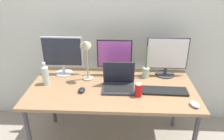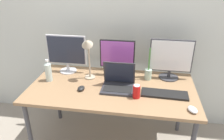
% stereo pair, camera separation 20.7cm
% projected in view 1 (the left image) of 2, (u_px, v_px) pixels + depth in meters
% --- Properties ---
extents(wall_back, '(7.00, 0.08, 2.60)m').
position_uv_depth(wall_back, '(114.00, 17.00, 2.44)').
color(wall_back, silver).
rests_on(wall_back, ground).
extents(work_desk, '(1.62, 0.83, 0.74)m').
position_uv_depth(work_desk, '(112.00, 92.00, 2.17)').
color(work_desk, '#424247').
rests_on(work_desk, ground).
extents(monitor_left, '(0.43, 0.19, 0.42)m').
position_uv_depth(monitor_left, '(62.00, 54.00, 2.31)').
color(monitor_left, silver).
rests_on(monitor_left, work_desk).
extents(monitor_center, '(0.37, 0.19, 0.39)m').
position_uv_depth(monitor_center, '(114.00, 57.00, 2.30)').
color(monitor_center, black).
rests_on(monitor_center, work_desk).
extents(monitor_right, '(0.43, 0.20, 0.42)m').
position_uv_depth(monitor_right, '(167.00, 56.00, 2.28)').
color(monitor_right, '#38383D').
rests_on(monitor_right, work_desk).
extents(laptop_silver, '(0.31, 0.25, 0.26)m').
position_uv_depth(laptop_silver, '(119.00, 82.00, 2.10)').
color(laptop_silver, '#2D2D33').
rests_on(laptop_silver, work_desk).
extents(keyboard_main, '(0.43, 0.16, 0.02)m').
position_uv_depth(keyboard_main, '(165.00, 91.00, 2.05)').
color(keyboard_main, black).
rests_on(keyboard_main, work_desk).
extents(mouse_by_keyboard, '(0.07, 0.10, 0.04)m').
position_uv_depth(mouse_by_keyboard, '(82.00, 90.00, 2.05)').
color(mouse_by_keyboard, black).
rests_on(mouse_by_keyboard, work_desk).
extents(mouse_by_laptop, '(0.10, 0.12, 0.04)m').
position_uv_depth(mouse_by_laptop, '(195.00, 104.00, 1.84)').
color(mouse_by_laptop, silver).
rests_on(mouse_by_laptop, work_desk).
extents(water_bottle, '(0.07, 0.07, 0.23)m').
position_uv_depth(water_bottle, '(45.00, 74.00, 2.15)').
color(water_bottle, silver).
rests_on(water_bottle, work_desk).
extents(soda_can_near_keyboard, '(0.07, 0.07, 0.13)m').
position_uv_depth(soda_can_near_keyboard, '(138.00, 90.00, 1.96)').
color(soda_can_near_keyboard, red).
rests_on(soda_can_near_keyboard, work_desk).
extents(bamboo_vase, '(0.07, 0.07, 0.34)m').
position_uv_depth(bamboo_vase, '(146.00, 72.00, 2.30)').
color(bamboo_vase, '#B2D1B7').
rests_on(bamboo_vase, work_desk).
extents(desk_lamp, '(0.11, 0.18, 0.46)m').
position_uv_depth(desk_lamp, '(86.00, 52.00, 2.12)').
color(desk_lamp, tan).
rests_on(desk_lamp, work_desk).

